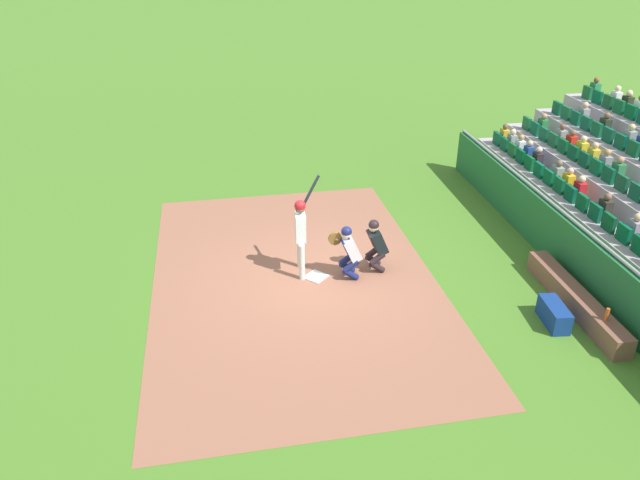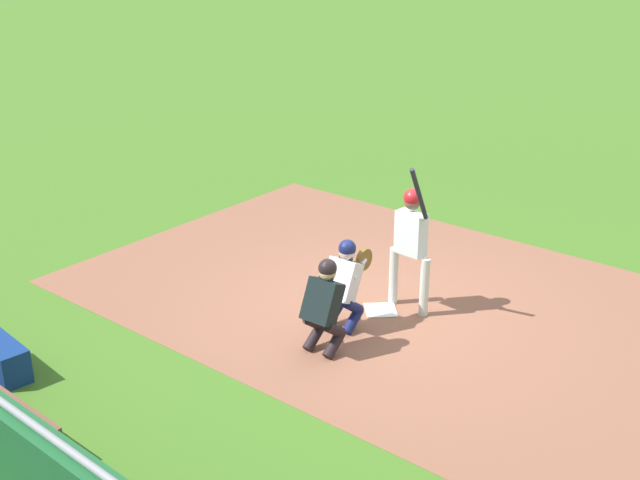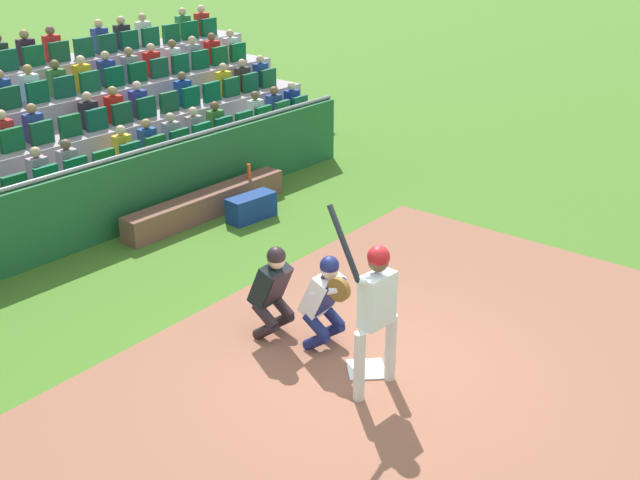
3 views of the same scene
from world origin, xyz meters
name	(u,v)px [view 1 (image 1 of 3)]	position (x,y,z in m)	size (l,w,h in m)	color
ground_plane	(316,277)	(0.00, 0.00, 0.00)	(160.00, 160.00, 0.00)	#447223
infield_dirt_patch	(294,279)	(0.00, 0.50, 0.00)	(9.57, 6.23, 0.01)	#905944
home_plate_marker	(316,276)	(0.00, 0.00, 0.02)	(0.44, 0.44, 0.02)	white
batter_at_plate	(301,228)	(0.26, 0.30, 1.13)	(0.69, 0.61, 2.26)	silver
catcher_crouching	(348,249)	(-0.08, -0.71, 0.72)	(0.49, 0.73, 1.29)	navy
home_plate_umpire	(376,243)	(0.14, -1.39, 0.70)	(0.49, 0.48, 1.29)	black
dugout_wall	(554,235)	(0.00, -5.64, 0.64)	(12.03, 0.24, 1.33)	#1E5D30
dugout_bench	(575,300)	(-2.05, -5.09, 0.22)	(3.41, 0.40, 0.44)	brown
water_bottle_on_bench	(607,314)	(-3.07, -5.07, 0.57)	(0.07, 0.07, 0.26)	#CF511F
equipment_duffel_bag	(554,314)	(-2.46, -4.40, 0.22)	(0.88, 0.36, 0.44)	navy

